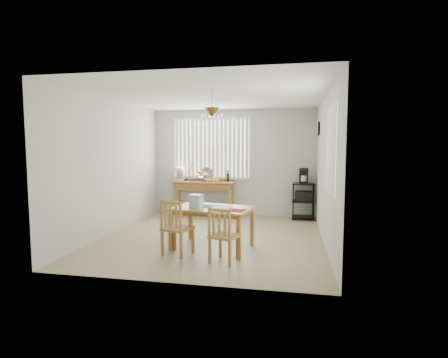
% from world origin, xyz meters
% --- Properties ---
extents(ground, '(4.00, 4.50, 0.01)m').
position_xyz_m(ground, '(0.00, 0.00, -0.01)').
color(ground, tan).
extents(room_shell, '(4.20, 4.70, 2.70)m').
position_xyz_m(room_shell, '(0.00, 0.01, 1.69)').
color(room_shell, beige).
rests_on(room_shell, ground).
extents(sideboard, '(1.50, 0.42, 0.85)m').
position_xyz_m(sideboard, '(-0.70, 2.02, 0.64)').
color(sideboard, '#AF7E3B').
rests_on(sideboard, ground).
extents(sideboard_items, '(1.43, 0.35, 0.65)m').
position_xyz_m(sideboard_items, '(-0.94, 2.03, 0.98)').
color(sideboard_items, maroon).
rests_on(sideboard_items, sideboard).
extents(wire_cart, '(0.50, 0.40, 0.85)m').
position_xyz_m(wire_cart, '(1.70, 2.00, 0.51)').
color(wire_cart, black).
rests_on(wire_cart, ground).
extents(cart_items, '(0.20, 0.24, 0.35)m').
position_xyz_m(cart_items, '(1.70, 2.01, 1.01)').
color(cart_items, black).
rests_on(cart_items, wire_cart).
extents(dining_table, '(1.41, 1.04, 0.69)m').
position_xyz_m(dining_table, '(0.14, -0.66, 0.61)').
color(dining_table, '#AF7E3B').
rests_on(dining_table, ground).
extents(table_items, '(0.98, 0.63, 0.22)m').
position_xyz_m(table_items, '(-0.01, -0.75, 0.77)').
color(table_items, '#15785B').
rests_on(table_items, dining_table).
extents(chair_left, '(0.49, 0.49, 0.87)m').
position_xyz_m(chair_left, '(-0.33, -1.15, 0.43)').
color(chair_left, '#AF7E3B').
rests_on(chair_left, ground).
extents(chair_right, '(0.47, 0.47, 0.82)m').
position_xyz_m(chair_right, '(0.47, -1.37, 0.40)').
color(chair_right, '#AF7E3B').
rests_on(chair_right, ground).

